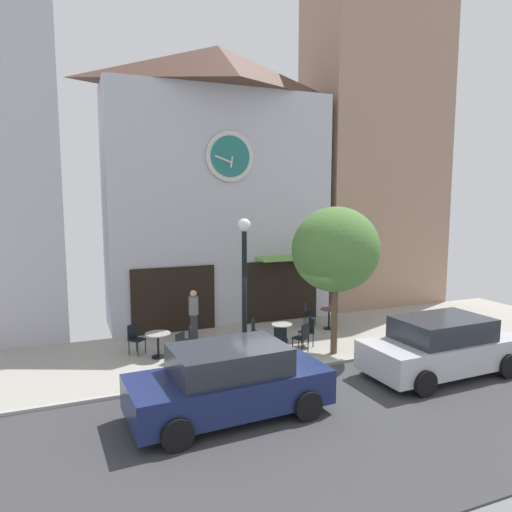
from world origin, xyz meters
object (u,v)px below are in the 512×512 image
cafe_chair_left_end (135,337)px  pedestrian_grey (194,314)px  cafe_chair_under_awning (281,339)px  parked_car_silver (441,347)px  street_lamp (244,292)px  cafe_chair_corner (177,345)px  cafe_chair_near_lamp (308,329)px  cafe_table_center (158,340)px  cafe_chair_curbside (308,312)px  cafe_table_rightmost (282,331)px  street_tree (336,250)px  cafe_chair_facing_wall (187,339)px  cafe_chair_near_tree (256,330)px  parked_car_navy (229,382)px  cafe_chair_mid_row (303,336)px  cafe_table_near_door (329,316)px

cafe_chair_left_end → pedestrian_grey: pedestrian_grey is taller
cafe_chair_under_awning → parked_car_silver: bearing=-41.2°
street_lamp → cafe_chair_under_awning: (1.25, 0.27, -1.57)m
cafe_chair_corner → cafe_chair_near_lamp: size_ratio=1.00×
pedestrian_grey → parked_car_silver: bearing=-46.2°
cafe_table_center → cafe_chair_curbside: 5.87m
cafe_table_rightmost → cafe_chair_left_end: size_ratio=0.83×
street_lamp → cafe_chair_under_awning: size_ratio=4.59×
cafe_chair_near_lamp → cafe_chair_left_end: bearing=166.0°
street_tree → cafe_chair_facing_wall: bearing=160.9°
cafe_chair_under_awning → cafe_chair_near_lamp: bearing=24.7°
pedestrian_grey → cafe_chair_near_tree: bearing=-42.4°
cafe_table_center → parked_car_silver: (6.73, -4.20, 0.22)m
cafe_chair_facing_wall → parked_car_navy: (-0.11, -4.12, 0.23)m
cafe_chair_mid_row → parked_car_navy: bearing=-138.2°
street_tree → cafe_chair_corner: (-4.58, 0.96, -2.63)m
cafe_chair_near_tree → cafe_chair_corner: 2.68m
cafe_chair_corner → cafe_chair_curbside: 5.65m
street_lamp → cafe_chair_under_awning: bearing=12.1°
cafe_chair_under_awning → parked_car_silver: (3.34, -2.92, 0.23)m
cafe_table_center → cafe_table_near_door: bearing=6.5°
cafe_table_rightmost → cafe_table_near_door: 2.75m
street_tree → cafe_chair_mid_row: bearing=156.2°
cafe_table_near_door → cafe_chair_curbside: cafe_chair_curbside is taller
cafe_table_center → cafe_chair_facing_wall: 0.85m
cafe_chair_facing_wall → cafe_chair_left_end: size_ratio=1.00×
cafe_table_center → cafe_table_rightmost: (3.79, -0.52, -0.03)m
cafe_table_center → cafe_table_near_door: (6.25, 0.71, -0.05)m
cafe_chair_corner → parked_car_silver: (6.30, -3.53, 0.23)m
street_lamp → cafe_chair_corner: 2.48m
cafe_chair_left_end → parked_car_navy: parked_car_navy is taller
cafe_table_rightmost → cafe_chair_near_tree: cafe_chair_near_tree is taller
cafe_chair_curbside → street_tree: bearing=-103.5°
parked_car_navy → cafe_table_rightmost: bearing=51.0°
cafe_table_center → parked_car_silver: size_ratio=0.17×
cafe_chair_near_lamp → cafe_chair_curbside: 2.30m
cafe_chair_near_lamp → cafe_chair_under_awning: (-1.25, -0.58, 0.00)m
cafe_chair_mid_row → pedestrian_grey: size_ratio=0.54×
cafe_table_near_door → cafe_chair_near_lamp: size_ratio=0.82×
parked_car_silver → pedestrian_grey: bearing=133.8°
cafe_chair_near_tree → cafe_chair_corner: (-2.63, -0.50, 0.00)m
cafe_chair_near_tree → parked_car_silver: (3.66, -4.03, 0.23)m
cafe_chair_near_lamp → cafe_table_rightmost: bearing=167.9°
street_lamp → cafe_chair_facing_wall: street_lamp is taller
cafe_chair_near_lamp → parked_car_navy: parked_car_navy is taller
cafe_chair_curbside → parked_car_navy: size_ratio=0.21×
street_lamp → cafe_chair_facing_wall: bearing=133.8°
cafe_chair_mid_row → cafe_chair_curbside: 3.02m
cafe_chair_near_tree → cafe_chair_under_awning: 1.16m
street_tree → cafe_table_rightmost: bearing=137.6°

